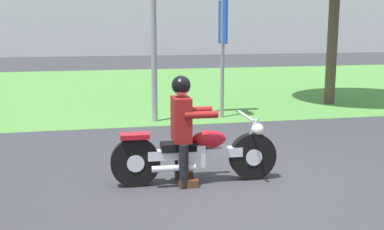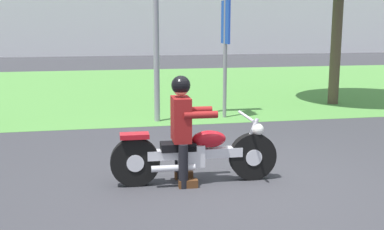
{
  "view_description": "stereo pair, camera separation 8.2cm",
  "coord_description": "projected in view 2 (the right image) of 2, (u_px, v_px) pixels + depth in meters",
  "views": [
    {
      "loc": [
        -1.7,
        -5.48,
        2.02
      ],
      "look_at": [
        -0.42,
        0.47,
        0.85
      ],
      "focal_mm": 44.58,
      "sensor_mm": 36.0,
      "label": 1
    },
    {
      "loc": [
        -1.62,
        -5.5,
        2.02
      ],
      "look_at": [
        -0.42,
        0.47,
        0.85
      ],
      "focal_mm": 44.58,
      "sensor_mm": 36.0,
      "label": 2
    }
  ],
  "objects": [
    {
      "name": "motorcycle_lead",
      "position": [
        196.0,
        154.0,
        6.09
      ],
      "size": [
        2.15,
        0.66,
        0.87
      ],
      "rotation": [
        0.0,
        0.0,
        -0.03
      ],
      "color": "black",
      "rests_on": "ground"
    },
    {
      "name": "sign_banner",
      "position": [
        225.0,
        38.0,
        10.1
      ],
      "size": [
        0.08,
        0.6,
        2.6
      ],
      "color": "gray",
      "rests_on": "ground"
    },
    {
      "name": "grass_verge",
      "position": [
        149.0,
        87.0,
        15.38
      ],
      "size": [
        60.0,
        12.0,
        0.01
      ],
      "primitive_type": "cube",
      "color": "#549342",
      "rests_on": "ground"
    },
    {
      "name": "ground",
      "position": [
        232.0,
        187.0,
        5.99
      ],
      "size": [
        120.0,
        120.0,
        0.0
      ],
      "primitive_type": "plane",
      "color": "#38383D"
    },
    {
      "name": "rider_lead",
      "position": [
        182.0,
        122.0,
        5.99
      ],
      "size": [
        0.56,
        0.48,
        1.39
      ],
      "rotation": [
        0.0,
        0.0,
        -0.03
      ],
      "color": "black",
      "rests_on": "ground"
    }
  ]
}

